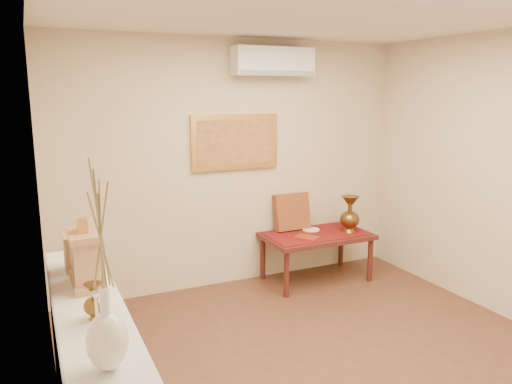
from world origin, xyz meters
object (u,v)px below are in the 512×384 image
brass_urn_tall (350,210)px  low_table (317,239)px  wooden_chest (77,252)px  white_vase (103,266)px  mantel_clock (85,258)px  display_ledge (93,379)px

brass_urn_tall → low_table: (-0.37, 0.10, -0.33)m
wooden_chest → low_table: 3.05m
white_vase → low_table: 3.89m
wooden_chest → low_table: bearing=26.5°
low_table → brass_urn_tall: bearing=-14.8°
brass_urn_tall → wooden_chest: wooden_chest is taller
brass_urn_tall → wooden_chest: size_ratio=2.07×
mantel_clock → brass_urn_tall: bearing=27.0°
low_table → white_vase: bearing=-135.2°
wooden_chest → white_vase: bearing=-90.1°
white_vase → low_table: bearing=44.8°
white_vase → wooden_chest: white_vase is taller
mantel_clock → wooden_chest: bearing=93.7°
brass_urn_tall → mantel_clock: (-3.02, -1.54, 0.34)m
white_vase → display_ledge: white_vase is taller
white_vase → mantel_clock: (0.02, 1.02, -0.28)m
white_vase → brass_urn_tall: size_ratio=1.82×
white_vase → low_table: (2.67, 2.66, -0.95)m
wooden_chest → mantel_clock: bearing=-86.3°
low_table → wooden_chest: bearing=-153.5°
low_table → mantel_clock: bearing=-148.2°
brass_urn_tall → wooden_chest: bearing=-157.9°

